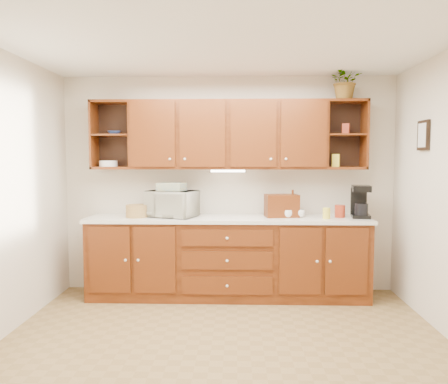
# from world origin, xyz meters

# --- Properties ---
(floor) EXTENTS (4.00, 4.00, 0.00)m
(floor) POSITION_xyz_m (0.00, 0.00, 0.00)
(floor) COLOR olive
(floor) RESTS_ON ground
(ceiling) EXTENTS (4.00, 4.00, 0.00)m
(ceiling) POSITION_xyz_m (0.00, 0.00, 2.60)
(ceiling) COLOR white
(ceiling) RESTS_ON back_wall
(back_wall) EXTENTS (4.00, 0.00, 4.00)m
(back_wall) POSITION_xyz_m (0.00, 1.75, 1.30)
(back_wall) COLOR beige
(back_wall) RESTS_ON floor
(base_cabinets) EXTENTS (3.20, 0.60, 0.90)m
(base_cabinets) POSITION_xyz_m (0.00, 1.45, 0.45)
(base_cabinets) COLOR #3B1706
(base_cabinets) RESTS_ON floor
(countertop) EXTENTS (3.24, 0.64, 0.04)m
(countertop) POSITION_xyz_m (0.00, 1.44, 0.92)
(countertop) COLOR silver
(countertop) RESTS_ON base_cabinets
(upper_cabinets) EXTENTS (3.20, 0.33, 0.80)m
(upper_cabinets) POSITION_xyz_m (0.01, 1.59, 1.89)
(upper_cabinets) COLOR #3B1706
(upper_cabinets) RESTS_ON back_wall
(undercabinet_light) EXTENTS (0.40, 0.05, 0.02)m
(undercabinet_light) POSITION_xyz_m (0.00, 1.53, 1.47)
(undercabinet_light) COLOR white
(undercabinet_light) RESTS_ON upper_cabinets
(framed_picture) EXTENTS (0.03, 0.24, 0.30)m
(framed_picture) POSITION_xyz_m (1.98, 0.90, 1.85)
(framed_picture) COLOR black
(framed_picture) RESTS_ON right_wall
(wicker_basket) EXTENTS (0.28, 0.28, 0.14)m
(wicker_basket) POSITION_xyz_m (-1.05, 1.39, 1.01)
(wicker_basket) COLOR olive
(wicker_basket) RESTS_ON countertop
(microwave) EXTENTS (0.64, 0.53, 0.30)m
(microwave) POSITION_xyz_m (-0.65, 1.45, 1.09)
(microwave) COLOR beige
(microwave) RESTS_ON countertop
(towel_stack) EXTENTS (0.34, 0.29, 0.09)m
(towel_stack) POSITION_xyz_m (-0.65, 1.45, 1.29)
(towel_stack) COLOR #D7BE65
(towel_stack) RESTS_ON microwave
(wine_bottle) EXTENTS (0.08, 0.08, 0.28)m
(wine_bottle) POSITION_xyz_m (-0.42, 1.63, 1.08)
(wine_bottle) COLOR black
(wine_bottle) RESTS_ON countertop
(woven_tray) EXTENTS (0.35, 0.14, 0.34)m
(woven_tray) POSITION_xyz_m (-0.61, 1.69, 0.95)
(woven_tray) COLOR olive
(woven_tray) RESTS_ON countertop
(bread_box) EXTENTS (0.40, 0.28, 0.26)m
(bread_box) POSITION_xyz_m (0.62, 1.47, 1.07)
(bread_box) COLOR #3B1706
(bread_box) RESTS_ON countertop
(mug_tree) EXTENTS (0.29, 0.29, 0.32)m
(mug_tree) POSITION_xyz_m (0.75, 1.46, 0.99)
(mug_tree) COLOR #3B1706
(mug_tree) RESTS_ON countertop
(canister_red) EXTENTS (0.15, 0.15, 0.14)m
(canister_red) POSITION_xyz_m (1.29, 1.45, 1.01)
(canister_red) COLOR maroon
(canister_red) RESTS_ON countertop
(canister_white) EXTENTS (0.08, 0.08, 0.18)m
(canister_white) POSITION_xyz_m (0.70, 1.45, 1.03)
(canister_white) COLOR white
(canister_white) RESTS_ON countertop
(canister_yellow) EXTENTS (0.10, 0.10, 0.12)m
(canister_yellow) POSITION_xyz_m (1.11, 1.33, 1.00)
(canister_yellow) COLOR yellow
(canister_yellow) RESTS_ON countertop
(coffee_maker) EXTENTS (0.24, 0.29, 0.37)m
(coffee_maker) POSITION_xyz_m (1.52, 1.44, 1.12)
(coffee_maker) COLOR black
(coffee_maker) RESTS_ON countertop
(bowl_stack) EXTENTS (0.18, 0.18, 0.04)m
(bowl_stack) POSITION_xyz_m (-1.34, 1.56, 1.92)
(bowl_stack) COLOR navy
(bowl_stack) RESTS_ON upper_cabinets
(plate_stack) EXTENTS (0.23, 0.23, 0.07)m
(plate_stack) POSITION_xyz_m (-1.43, 1.58, 1.56)
(plate_stack) COLOR white
(plate_stack) RESTS_ON upper_cabinets
(pantry_box_yellow) EXTENTS (0.10, 0.09, 0.15)m
(pantry_box_yellow) POSITION_xyz_m (1.26, 1.55, 1.59)
(pantry_box_yellow) COLOR yellow
(pantry_box_yellow) RESTS_ON upper_cabinets
(pantry_box_red) EXTENTS (0.10, 0.09, 0.12)m
(pantry_box_red) POSITION_xyz_m (1.37, 1.57, 1.96)
(pantry_box_red) COLOR maroon
(pantry_box_red) RESTS_ON upper_cabinets
(potted_plant) EXTENTS (0.45, 0.42, 0.43)m
(potted_plant) POSITION_xyz_m (1.35, 1.55, 2.50)
(potted_plant) COLOR #999999
(potted_plant) RESTS_ON upper_cabinets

